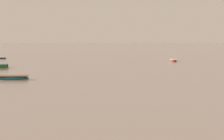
# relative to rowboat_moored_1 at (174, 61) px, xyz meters

# --- Properties ---
(rowboat_moored_1) EXTENTS (1.73, 4.20, 0.65)m
(rowboat_moored_1) POSITION_rel_rowboat_moored_1_xyz_m (0.00, 0.00, 0.00)
(rowboat_moored_1) COLOR red
(rowboat_moored_1) RESTS_ON ground
(rowboat_moored_4) EXTENTS (4.42, 1.53, 0.70)m
(rowboat_moored_4) POSITION_rel_rowboat_moored_1_xyz_m (-31.27, -32.87, 0.01)
(rowboat_moored_4) COLOR #197084
(rowboat_moored_4) RESTS_ON ground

